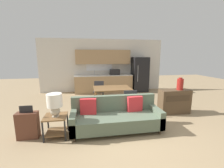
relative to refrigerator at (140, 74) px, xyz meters
name	(u,v)px	position (x,y,z in m)	size (l,w,h in m)	color
ground_plane	(124,134)	(-1.90, -4.23, -0.89)	(20.00, 20.00, 0.00)	#9E8460
wall_back	(103,65)	(-1.90, 0.40, 0.46)	(6.40, 0.07, 2.70)	silver
kitchen_counter	(104,76)	(-1.89, 0.10, -0.05)	(2.92, 0.65, 2.15)	tan
refrigerator	(140,74)	(0.00, 0.00, 0.00)	(0.79, 0.74, 1.79)	black
dining_table	(112,89)	(-1.87, -2.27, -0.23)	(1.31, 0.92, 0.73)	brown
couch	(116,117)	(-2.07, -3.96, -0.56)	(2.22, 0.80, 0.83)	#3D2D1E
side_table	(56,123)	(-3.50, -4.07, -0.55)	(0.50, 0.50, 0.51)	brown
table_lamp	(55,103)	(-3.49, -4.10, -0.07)	(0.33, 0.33, 0.53)	#B2A893
credenza	(174,101)	(0.04, -3.18, -0.50)	(0.99, 0.40, 0.78)	brown
vase	(180,84)	(0.18, -3.21, 0.07)	(0.20, 0.20, 0.40)	maroon
dining_chair_near_right	(129,101)	(-1.46, -3.09, -0.42)	(0.45, 0.45, 0.83)	#38383D
dining_chair_far_left	(99,90)	(-2.28, -1.47, -0.42)	(0.48, 0.48, 0.83)	#38383D
suitcase	(28,125)	(-4.11, -4.04, -0.58)	(0.46, 0.22, 0.77)	brown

